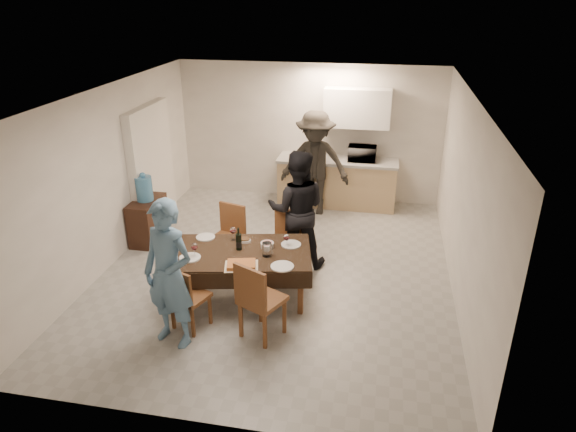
% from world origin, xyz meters
% --- Properties ---
extents(floor, '(5.00, 6.00, 0.02)m').
position_xyz_m(floor, '(0.00, 0.00, 0.00)').
color(floor, '#9D9D98').
rests_on(floor, ground).
extents(ceiling, '(5.00, 6.00, 0.02)m').
position_xyz_m(ceiling, '(0.00, 0.00, 2.60)').
color(ceiling, white).
rests_on(ceiling, wall_back).
extents(wall_back, '(5.00, 0.02, 2.60)m').
position_xyz_m(wall_back, '(0.00, 3.00, 1.30)').
color(wall_back, silver).
rests_on(wall_back, floor).
extents(wall_front, '(5.00, 0.02, 2.60)m').
position_xyz_m(wall_front, '(0.00, -3.00, 1.30)').
color(wall_front, silver).
rests_on(wall_front, floor).
extents(wall_left, '(0.02, 6.00, 2.60)m').
position_xyz_m(wall_left, '(-2.50, 0.00, 1.30)').
color(wall_left, silver).
rests_on(wall_left, floor).
extents(wall_right, '(0.02, 6.00, 2.60)m').
position_xyz_m(wall_right, '(2.50, 0.00, 1.30)').
color(wall_right, silver).
rests_on(wall_right, floor).
extents(stub_partition, '(0.15, 1.40, 2.10)m').
position_xyz_m(stub_partition, '(-2.42, 1.20, 1.05)').
color(stub_partition, silver).
rests_on(stub_partition, floor).
extents(kitchen_base_cabinet, '(2.20, 0.60, 0.86)m').
position_xyz_m(kitchen_base_cabinet, '(0.60, 2.68, 0.43)').
color(kitchen_base_cabinet, tan).
rests_on(kitchen_base_cabinet, floor).
extents(kitchen_worktop, '(2.24, 0.64, 0.05)m').
position_xyz_m(kitchen_worktop, '(0.60, 2.68, 0.89)').
color(kitchen_worktop, '#9B9A96').
rests_on(kitchen_worktop, kitchen_base_cabinet).
extents(upper_cabinet, '(1.20, 0.34, 0.70)m').
position_xyz_m(upper_cabinet, '(0.90, 2.82, 1.85)').
color(upper_cabinet, white).
rests_on(upper_cabinet, wall_back).
extents(dining_table, '(1.95, 1.37, 0.70)m').
position_xyz_m(dining_table, '(-0.30, -0.79, 0.66)').
color(dining_table, black).
rests_on(dining_table, floor).
extents(chair_near_left, '(0.51, 0.52, 0.47)m').
position_xyz_m(chair_near_left, '(-0.75, -1.62, 0.53)').
color(chair_near_left, brown).
rests_on(chair_near_left, floor).
extents(chair_near_right, '(0.61, 0.64, 0.55)m').
position_xyz_m(chair_near_right, '(0.15, -1.63, 0.62)').
color(chair_near_right, brown).
rests_on(chair_near_right, floor).
extents(chair_far_left, '(0.53, 0.54, 0.51)m').
position_xyz_m(chair_far_left, '(-0.75, -0.13, 0.58)').
color(chair_far_left, brown).
rests_on(chair_far_left, floor).
extents(chair_far_right, '(0.43, 0.43, 0.50)m').
position_xyz_m(chair_far_right, '(0.15, -0.13, 0.57)').
color(chair_far_right, brown).
rests_on(chair_far_right, floor).
extents(console, '(0.39, 0.78, 0.72)m').
position_xyz_m(console, '(-2.28, 0.57, 0.36)').
color(console, '#321A10').
rests_on(console, floor).
extents(water_jug, '(0.26, 0.26, 0.40)m').
position_xyz_m(water_jug, '(-2.28, 0.57, 0.92)').
color(water_jug, '#4E98D0').
rests_on(water_jug, console).
extents(wine_bottle, '(0.08, 0.08, 0.31)m').
position_xyz_m(wine_bottle, '(-0.35, -0.74, 0.85)').
color(wine_bottle, black).
rests_on(wine_bottle, dining_table).
extents(water_pitcher, '(0.12, 0.12, 0.18)m').
position_xyz_m(water_pitcher, '(0.05, -0.84, 0.79)').
color(water_pitcher, white).
rests_on(water_pitcher, dining_table).
extents(savoury_tart, '(0.47, 0.39, 0.05)m').
position_xyz_m(savoury_tart, '(-0.20, -1.17, 0.72)').
color(savoury_tart, '#AC6932').
rests_on(savoury_tart, dining_table).
extents(salad_bowl, '(0.18, 0.18, 0.07)m').
position_xyz_m(salad_bowl, '(-0.00, -0.61, 0.73)').
color(salad_bowl, silver).
rests_on(salad_bowl, dining_table).
extents(mushroom_dish, '(0.18, 0.18, 0.03)m').
position_xyz_m(mushroom_dish, '(-0.35, -0.51, 0.71)').
color(mushroom_dish, silver).
rests_on(mushroom_dish, dining_table).
extents(wine_glass_a, '(0.09, 0.09, 0.19)m').
position_xyz_m(wine_glass_a, '(-0.85, -1.04, 0.79)').
color(wine_glass_a, white).
rests_on(wine_glass_a, dining_table).
extents(wine_glass_b, '(0.08, 0.08, 0.18)m').
position_xyz_m(wine_glass_b, '(0.25, -0.54, 0.79)').
color(wine_glass_b, white).
rests_on(wine_glass_b, dining_table).
extents(wine_glass_c, '(0.09, 0.09, 0.20)m').
position_xyz_m(wine_glass_c, '(-0.50, -0.49, 0.80)').
color(wine_glass_c, white).
rests_on(wine_glass_c, dining_table).
extents(plate_near_left, '(0.27, 0.27, 0.02)m').
position_xyz_m(plate_near_left, '(-0.90, -1.09, 0.70)').
color(plate_near_left, silver).
rests_on(plate_near_left, dining_table).
extents(plate_near_right, '(0.29, 0.29, 0.02)m').
position_xyz_m(plate_near_right, '(0.30, -1.09, 0.70)').
color(plate_near_right, silver).
rests_on(plate_near_right, dining_table).
extents(plate_far_left, '(0.26, 0.26, 0.02)m').
position_xyz_m(plate_far_left, '(-0.90, -0.49, 0.70)').
color(plate_far_left, silver).
rests_on(plate_far_left, dining_table).
extents(plate_far_right, '(0.27, 0.27, 0.02)m').
position_xyz_m(plate_far_right, '(0.30, -0.49, 0.70)').
color(plate_far_right, silver).
rests_on(plate_far_right, dining_table).
extents(microwave, '(0.51, 0.34, 0.28)m').
position_xyz_m(microwave, '(1.04, 2.68, 1.05)').
color(microwave, white).
rests_on(microwave, kitchen_worktop).
extents(person_near, '(0.75, 0.59, 1.79)m').
position_xyz_m(person_near, '(-0.85, -1.84, 0.90)').
color(person_near, '#537B9D').
rests_on(person_near, floor).
extents(person_far, '(0.94, 0.77, 1.78)m').
position_xyz_m(person_far, '(0.25, 0.26, 0.89)').
color(person_far, black).
rests_on(person_far, floor).
extents(person_kitchen, '(1.23, 0.71, 1.90)m').
position_xyz_m(person_kitchen, '(0.23, 2.23, 0.95)').
color(person_kitchen, black).
rests_on(person_kitchen, floor).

